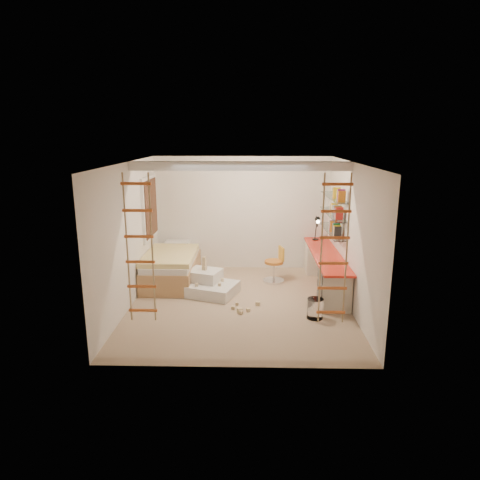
{
  "coord_description": "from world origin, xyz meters",
  "views": [
    {
      "loc": [
        0.19,
        -7.47,
        3.07
      ],
      "look_at": [
        0.0,
        0.3,
        1.15
      ],
      "focal_mm": 32.0,
      "sensor_mm": 36.0,
      "label": 1
    }
  ],
  "objects_px": {
    "bed": "(172,266)",
    "play_platform": "(208,285)",
    "desk": "(325,269)",
    "swivel_chair": "(275,269)"
  },
  "relations": [
    {
      "from": "bed",
      "to": "play_platform",
      "type": "xyz_separation_m",
      "value": [
        0.85,
        -0.7,
        -0.16
      ]
    },
    {
      "from": "bed",
      "to": "play_platform",
      "type": "relative_size",
      "value": 1.65
    },
    {
      "from": "play_platform",
      "to": "desk",
      "type": "bearing_deg",
      "value": 8.26
    },
    {
      "from": "desk",
      "to": "swivel_chair",
      "type": "relative_size",
      "value": 3.67
    },
    {
      "from": "swivel_chair",
      "to": "play_platform",
      "type": "relative_size",
      "value": 0.63
    },
    {
      "from": "bed",
      "to": "swivel_chair",
      "type": "xyz_separation_m",
      "value": [
        2.2,
        0.01,
        -0.05
      ]
    },
    {
      "from": "desk",
      "to": "bed",
      "type": "relative_size",
      "value": 1.4
    },
    {
      "from": "desk",
      "to": "play_platform",
      "type": "distance_m",
      "value": 2.38
    },
    {
      "from": "bed",
      "to": "desk",
      "type": "bearing_deg",
      "value": -6.49
    },
    {
      "from": "bed",
      "to": "play_platform",
      "type": "distance_m",
      "value": 1.11
    }
  ]
}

